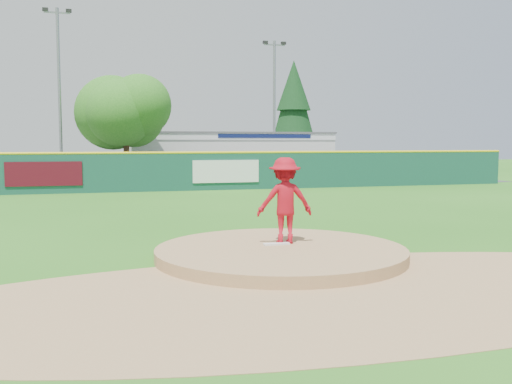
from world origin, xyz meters
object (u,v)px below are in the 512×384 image
object	(u,v)px
van	(102,170)
pitcher	(285,200)
conifer_tree	(294,108)
pool_building_grp	(226,154)
light_pole_left	(59,87)
deciduous_tree	(126,110)
light_pole_right	(274,102)

from	to	relation	value
van	pitcher	bearing A→B (deg)	-179.69
conifer_tree	pool_building_grp	bearing A→B (deg)	-150.22
conifer_tree	light_pole_left	bearing A→B (deg)	-154.65
deciduous_tree	light_pole_right	world-z (taller)	light_pole_right
pitcher	conifer_tree	bearing A→B (deg)	-102.75
pool_building_grp	conifer_tree	xyz separation A→B (m)	(7.00, 4.01, 3.88)
light_pole_right	deciduous_tree	bearing A→B (deg)	-160.02
deciduous_tree	conifer_tree	bearing A→B (deg)	36.25
light_pole_right	pool_building_grp	bearing A→B (deg)	135.05
conifer_tree	van	bearing A→B (deg)	-147.26
light_pole_right	pitcher	bearing A→B (deg)	-107.05
van	conifer_tree	world-z (taller)	conifer_tree
deciduous_tree	van	bearing A→B (deg)	165.91
deciduous_tree	pitcher	bearing A→B (deg)	-84.75
van	deciduous_tree	distance (m)	4.07
deciduous_tree	light_pole_right	distance (m)	11.75
conifer_tree	light_pole_left	size ratio (longest dim) A/B	0.86
conifer_tree	light_pole_right	distance (m)	8.06
light_pole_left	pitcher	bearing A→B (deg)	-76.73
deciduous_tree	light_pole_left	world-z (taller)	light_pole_left
pitcher	deciduous_tree	world-z (taller)	deciduous_tree
deciduous_tree	conifer_tree	world-z (taller)	conifer_tree
pool_building_grp	light_pole_right	distance (m)	5.75
pitcher	light_pole_left	size ratio (longest dim) A/B	0.18
van	conifer_tree	size ratio (longest dim) A/B	0.59
pool_building_grp	conifer_tree	world-z (taller)	conifer_tree
van	conifer_tree	xyz separation A→B (m)	(16.51, 10.62, 4.75)
pool_building_grp	deciduous_tree	xyz separation A→B (m)	(-8.00, -6.99, 2.89)
van	light_pole_right	size ratio (longest dim) A/B	0.56
van	conifer_tree	distance (m)	20.20
pool_building_grp	light_pole_left	xyz separation A→B (m)	(-12.00, -4.99, 4.39)
van	light_pole_left	distance (m)	6.04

